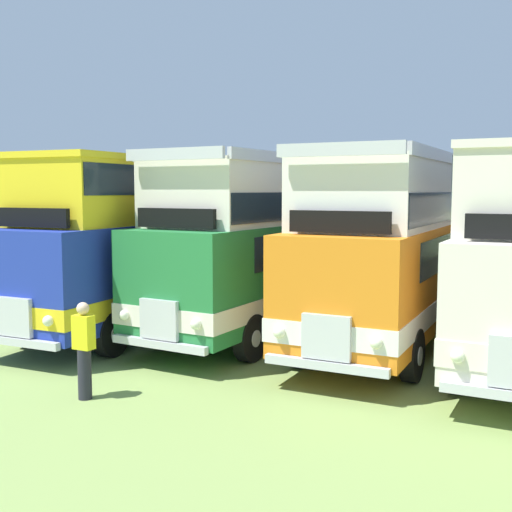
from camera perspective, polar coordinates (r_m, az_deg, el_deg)
name	(u,v)px	position (r m, az deg, el deg)	size (l,w,h in m)	color
ground_plane	(394,340)	(16.11, 12.32, -7.37)	(200.00, 200.00, 0.00)	#7A934C
bus_first_in_row	(167,232)	(18.21, -7.99, 2.12)	(2.98, 11.50, 4.49)	#1E339E
bus_second_in_row	(282,239)	(17.21, 2.33, 1.56)	(3.02, 10.70, 4.52)	#237538
bus_third_in_row	(397,245)	(15.77, 12.53, 1.01)	(2.65, 9.72, 4.52)	orange
marshal_person	(84,350)	(11.65, -15.18, -8.11)	(0.36, 0.24, 1.73)	#23232D
rope_fence_line	(458,271)	(24.90, 17.64, -1.28)	(19.09, 0.08, 1.05)	#8C704C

